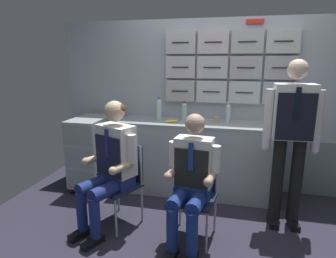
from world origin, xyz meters
name	(u,v)px	position (x,y,z in m)	size (l,w,h in m)	color
ground	(204,247)	(0.00, 0.00, -0.02)	(4.80, 4.80, 0.04)	#2B2838
galley_bulkhead	(219,105)	(0.01, 1.37, 1.09)	(4.20, 0.14, 2.15)	#ABB3C1
galley_counter	(198,158)	(-0.21, 1.09, 0.46)	(1.99, 0.53, 0.92)	#ABB4B7
service_trolley	(91,150)	(-1.60, 0.95, 0.50)	(0.40, 0.65, 0.93)	black
folding_chair_left	(123,175)	(-0.88, 0.26, 0.50)	(0.53, 0.53, 0.82)	#A8AAAF
crew_member_left	(111,160)	(-0.94, 0.12, 0.70)	(0.59, 0.71, 1.28)	black
folding_chair_right	(196,185)	(-0.11, 0.18, 0.50)	(0.45, 0.45, 0.82)	#A8AAAF
crew_member_right	(191,177)	(-0.13, 0.02, 0.65)	(0.48, 0.61, 1.20)	black
crew_member_standing	(292,131)	(0.75, 0.55, 0.99)	(0.53, 0.27, 1.67)	black
sparkling_bottle_green	(184,111)	(-0.41, 1.19, 1.03)	(0.07, 0.07, 0.24)	silver
water_bottle_blue_cap	(159,109)	(-0.73, 1.13, 1.05)	(0.07, 0.07, 0.28)	silver
water_bottle_short	(228,113)	(0.13, 1.19, 1.03)	(0.06, 0.06, 0.24)	silver
paper_cup_tan	(197,122)	(-0.21, 0.91, 0.96)	(0.07, 0.07, 0.08)	navy
espresso_cup_small	(216,120)	(0.00, 1.12, 0.95)	(0.06, 0.06, 0.06)	tan
snack_banana	(172,121)	(-0.53, 0.98, 0.94)	(0.17, 0.10, 0.04)	yellow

